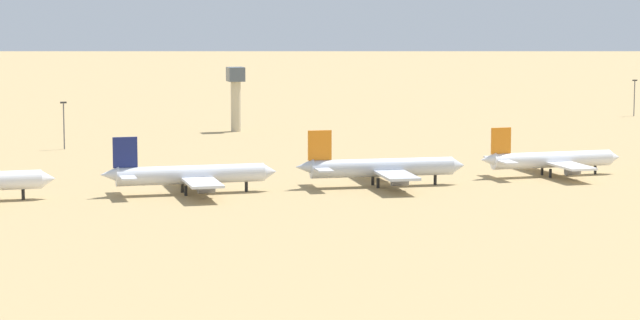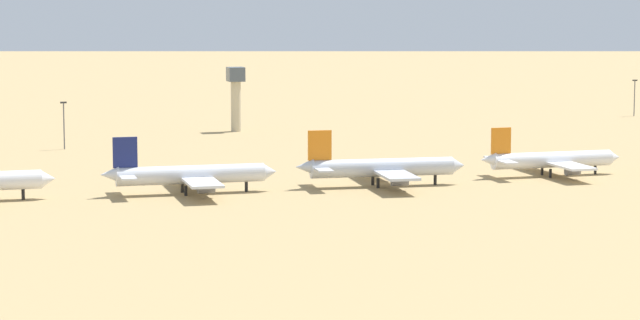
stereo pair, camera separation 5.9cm
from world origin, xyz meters
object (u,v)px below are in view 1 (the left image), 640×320
Objects in this scene: parked_jet_navy_3 at (189,175)px; parked_jet_orange_5 at (551,160)px; parked_jet_orange_4 at (380,168)px; light_pole_mid at (64,121)px; light_pole_west at (634,95)px; control_tower at (236,93)px.

parked_jet_orange_5 is (90.20, 3.26, -0.28)m from parked_jet_navy_3.
light_pole_mid is (-61.99, 95.80, 3.60)m from parked_jet_orange_4.
light_pole_west reaches higher than parked_jet_orange_5.
parked_jet_navy_3 is at bearing -107.65° from control_tower.
light_pole_mid is (-107.55, 91.19, 3.96)m from parked_jet_orange_5.
parked_jet_navy_3 reaches higher than parked_jet_orange_5.
parked_jet_navy_3 is 90.26m from parked_jet_orange_5.
parked_jet_orange_5 is 1.80× the size of control_tower.
control_tower reaches higher than light_pole_west.
control_tower is at bearing 30.22° from light_pole_mid.
control_tower is 67.49m from light_pole_mid.
parked_jet_orange_4 is 2.97× the size of light_pole_mid.
light_pole_mid is at bearing 127.84° from parked_jet_orange_4.
parked_jet_navy_3 is at bearing -79.59° from light_pole_mid.
parked_jet_orange_4 reaches higher than parked_jet_orange_5.
parked_jet_navy_3 is 235.69m from light_pole_west.
parked_jet_orange_4 is at bearing -136.05° from light_pole_west.
light_pole_mid reaches higher than parked_jet_orange_5.
parked_jet_orange_4 is at bearing 0.22° from parked_jet_navy_3.
control_tower is at bearing -175.91° from light_pole_west.
parked_jet_orange_5 is at bearing 10.72° from parked_jet_orange_4.
light_pole_mid is at bearing -149.78° from control_tower.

